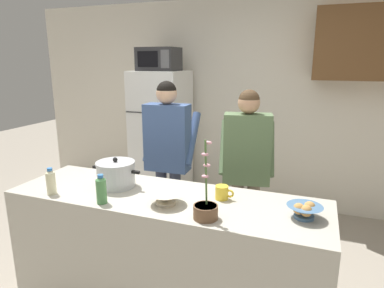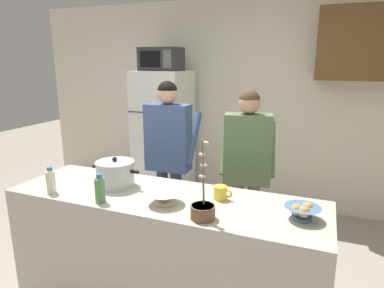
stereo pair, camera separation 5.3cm
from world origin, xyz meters
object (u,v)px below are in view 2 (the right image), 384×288
coffee_mug (221,193)px  person_near_pot (169,146)px  refrigerator (164,138)px  bottle_mid_counter (51,180)px  cooking_pot (115,174)px  microwave (161,59)px  bread_bowl (302,211)px  bottle_near_edge (100,189)px  empty_bowl (164,197)px  person_by_sink (247,159)px  potted_orchid (203,208)px

coffee_mug → person_near_pot: bearing=134.8°
person_near_pot → refrigerator: bearing=119.1°
bottle_mid_counter → cooking_pot: bearing=39.9°
microwave → bread_bowl: bearing=-44.8°
coffee_mug → bottle_near_edge: size_ratio=0.66×
refrigerator → empty_bowl: (0.98, -1.97, 0.10)m
cooking_pot → person_by_sink: bearing=44.4°
empty_bowl → microwave: bearing=116.8°
bottle_near_edge → bottle_mid_counter: bearing=178.9°
cooking_pot → bottle_mid_counter: bearing=-140.1°
bottle_mid_counter → potted_orchid: potted_orchid is taller
bottle_mid_counter → potted_orchid: bearing=1.0°
refrigerator → person_by_sink: refrigerator is taller
refrigerator → microwave: 1.00m
person_near_pot → potted_orchid: bearing=-55.5°
coffee_mug → empty_bowl: coffee_mug is taller
person_near_pot → coffee_mug: 1.08m
refrigerator → potted_orchid: 2.45m
empty_bowl → bottle_mid_counter: (-0.84, -0.13, 0.05)m
bottle_mid_counter → empty_bowl: bearing=8.8°
cooking_pot → coffee_mug: 0.82m
empty_bowl → bottle_mid_counter: 0.85m
refrigerator → cooking_pot: refrigerator is taller
coffee_mug → empty_bowl: size_ratio=0.54×
microwave → person_near_pot: 1.39m
cooking_pot → bottle_near_edge: 0.31m
bottle_mid_counter → bottle_near_edge: bearing=-1.1°
bottle_near_edge → empty_bowl: bearing=18.8°
person_near_pot → person_by_sink: bearing=-0.5°
refrigerator → person_by_sink: bearing=-37.0°
coffee_mug → bread_bowl: (0.54, -0.11, 0.00)m
cooking_pot → empty_bowl: cooking_pot is taller
potted_orchid → person_by_sink: bearing=88.7°
empty_bowl → bottle_near_edge: bearing=-161.2°
cooking_pot → bottle_mid_counter: cooking_pot is taller
bottle_mid_counter → potted_orchid: size_ratio=0.39×
refrigerator → microwave: microwave is taller
coffee_mug → potted_orchid: potted_orchid is taller
bottle_mid_counter → bread_bowl: bearing=7.8°
person_near_pot → empty_bowl: 1.07m
cooking_pot → bottle_mid_counter: (-0.35, -0.29, -0.00)m
empty_bowl → bottle_mid_counter: size_ratio=1.26×
bottle_mid_counter → refrigerator: bearing=94.0°
bread_bowl → bottle_mid_counter: size_ratio=1.11×
person_by_sink → bread_bowl: person_by_sink is taller
microwave → bottle_near_edge: 2.32m
microwave → person_near_pot: (0.55, -0.97, -0.82)m
potted_orchid → bread_bowl: bearing=20.9°
microwave → person_near_pot: bearing=-60.4°
bottle_near_edge → potted_orchid: (0.72, 0.03, -0.03)m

